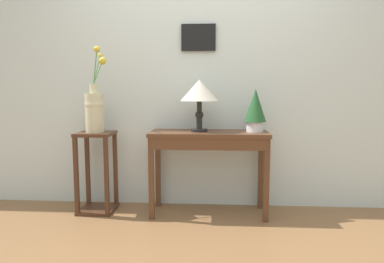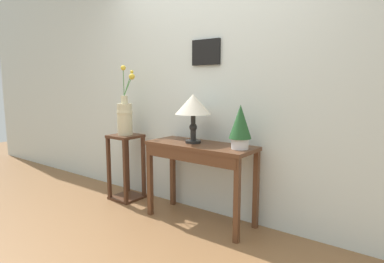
{
  "view_description": "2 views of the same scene",
  "coord_description": "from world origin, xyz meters",
  "px_view_note": "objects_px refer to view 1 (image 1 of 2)",
  "views": [
    {
      "loc": [
        0.11,
        -1.97,
        1.11
      ],
      "look_at": [
        -0.09,
        1.04,
        0.76
      ],
      "focal_mm": 31.77,
      "sensor_mm": 36.0,
      "label": 1
    },
    {
      "loc": [
        1.79,
        -1.39,
        1.31
      ],
      "look_at": [
        -0.0,
        1.0,
        0.87
      ],
      "focal_mm": 30.47,
      "sensor_mm": 36.0,
      "label": 2
    }
  ],
  "objects_px": {
    "table_lamp": "(199,92)",
    "potted_plant_on_console": "(255,109)",
    "console_table": "(209,145)",
    "pedestal_stand_left": "(97,172)",
    "flower_vase_tall": "(95,108)"
  },
  "relations": [
    {
      "from": "table_lamp",
      "to": "potted_plant_on_console",
      "type": "height_order",
      "value": "table_lamp"
    },
    {
      "from": "pedestal_stand_left",
      "to": "potted_plant_on_console",
      "type": "bearing_deg",
      "value": 0.41
    },
    {
      "from": "table_lamp",
      "to": "console_table",
      "type": "bearing_deg",
      "value": -15.06
    },
    {
      "from": "table_lamp",
      "to": "pedestal_stand_left",
      "type": "bearing_deg",
      "value": -179.99
    },
    {
      "from": "potted_plant_on_console",
      "to": "flower_vase_tall",
      "type": "distance_m",
      "value": 1.44
    },
    {
      "from": "console_table",
      "to": "table_lamp",
      "type": "xyz_separation_m",
      "value": [
        -0.09,
        0.02,
        0.47
      ]
    },
    {
      "from": "table_lamp",
      "to": "flower_vase_tall",
      "type": "xyz_separation_m",
      "value": [
        -0.95,
        0.0,
        -0.14
      ]
    },
    {
      "from": "pedestal_stand_left",
      "to": "flower_vase_tall",
      "type": "distance_m",
      "value": 0.6
    },
    {
      "from": "table_lamp",
      "to": "potted_plant_on_console",
      "type": "xyz_separation_m",
      "value": [
        0.49,
        0.01,
        -0.14
      ]
    },
    {
      "from": "console_table",
      "to": "pedestal_stand_left",
      "type": "distance_m",
      "value": 1.07
    },
    {
      "from": "console_table",
      "to": "flower_vase_tall",
      "type": "distance_m",
      "value": 1.08
    },
    {
      "from": "console_table",
      "to": "table_lamp",
      "type": "relative_size",
      "value": 2.28
    },
    {
      "from": "table_lamp",
      "to": "flower_vase_tall",
      "type": "relative_size",
      "value": 0.6
    },
    {
      "from": "console_table",
      "to": "flower_vase_tall",
      "type": "height_order",
      "value": "flower_vase_tall"
    },
    {
      "from": "console_table",
      "to": "pedestal_stand_left",
      "type": "height_order",
      "value": "console_table"
    }
  ]
}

